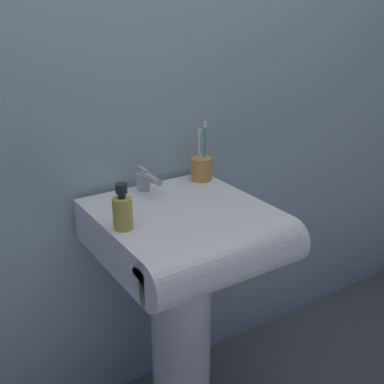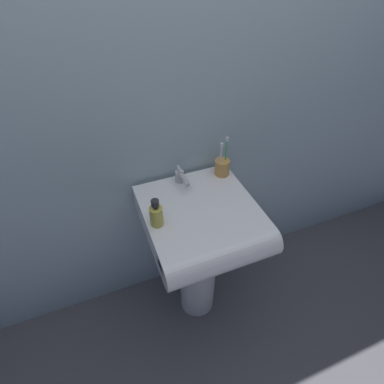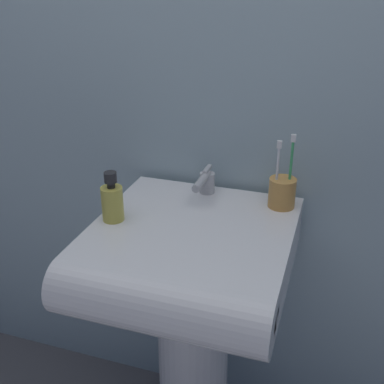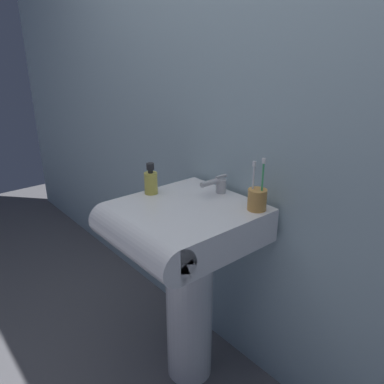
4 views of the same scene
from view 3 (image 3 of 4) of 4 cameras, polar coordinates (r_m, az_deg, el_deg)
wall_back at (r=1.35m, az=4.04°, el=15.63°), size 5.00×0.05×2.40m
sink_pedestal at (r=1.51m, az=0.15°, el=-20.12°), size 0.20×0.20×0.70m
sink_basin at (r=1.21m, az=-0.60°, el=-7.85°), size 0.50×0.55×0.13m
faucet at (r=1.35m, az=1.60°, el=1.22°), size 0.04×0.14×0.08m
toothbrush_cup at (r=1.31m, az=10.63°, el=0.05°), size 0.07×0.07×0.20m
soap_bottle at (r=1.23m, az=-9.43°, el=-1.07°), size 0.06×0.06×0.13m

